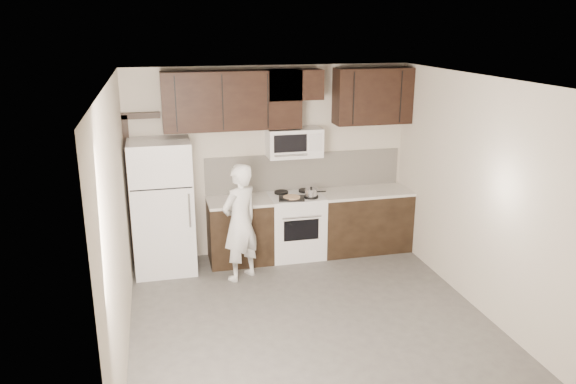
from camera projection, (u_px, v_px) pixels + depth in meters
name	position (u px, v px, depth m)	size (l,w,h in m)	color
floor	(312.00, 324.00, 6.32)	(4.50, 4.50, 0.00)	#4F4D4A
back_wall	(270.00, 161.00, 8.03)	(4.00, 4.00, 0.00)	beige
ceiling	(316.00, 81.00, 5.54)	(4.50, 4.50, 0.00)	white
counter_run	(316.00, 224.00, 8.13)	(2.95, 0.64, 0.91)	black
stove	(296.00, 225.00, 8.06)	(0.76, 0.66, 0.94)	white
backsplash	(304.00, 171.00, 8.18)	(2.90, 0.02, 0.54)	silver
upper_cabinets	(287.00, 97.00, 7.64)	(3.48, 0.35, 0.78)	black
microwave	(294.00, 142.00, 7.83)	(0.76, 0.42, 0.40)	white
refrigerator	(163.00, 207.00, 7.48)	(0.80, 0.76, 1.80)	white
door_trim	(132.00, 177.00, 7.59)	(0.50, 0.08, 2.12)	black
saucepan	(311.00, 193.00, 7.82)	(0.29, 0.17, 0.16)	silver
baking_tray	(292.00, 198.00, 7.77)	(0.35, 0.26, 0.02)	black
pizza	(292.00, 197.00, 7.77)	(0.24, 0.24, 0.02)	beige
person	(240.00, 222.00, 7.24)	(0.57, 0.37, 1.56)	white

